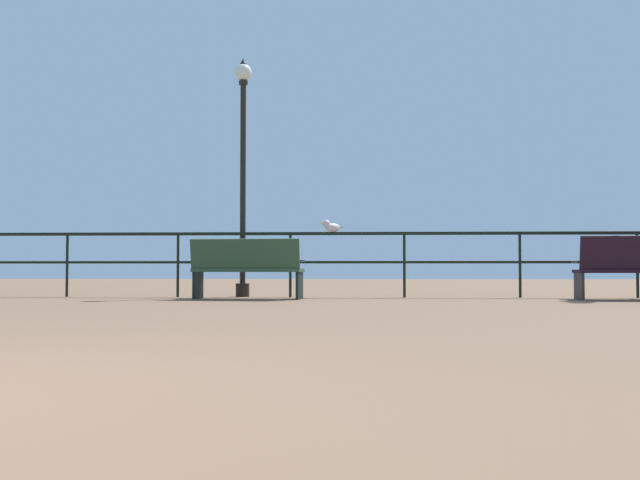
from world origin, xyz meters
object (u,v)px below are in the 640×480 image
Objects in this scene: bench_near_left at (247,266)px; lamppost_center at (243,158)px; bench_near_right at (636,266)px; seagull_on_rail at (331,227)px.

lamppost_center reaches higher than bench_near_left.
lamppost_center reaches higher than bench_near_right.
bench_near_left is 0.43× the size of lamppost_center.
bench_near_right is 0.43× the size of lamppost_center.
lamppost_center is at bearing 170.49° from bench_near_right.
bench_near_right is at bearing -10.05° from seagull_on_rail.
lamppost_center is 1.88m from seagull_on_rail.
lamppost_center reaches higher than seagull_on_rail.
bench_near_right is 6.35m from lamppost_center.
bench_near_left is 5.79m from bench_near_right.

